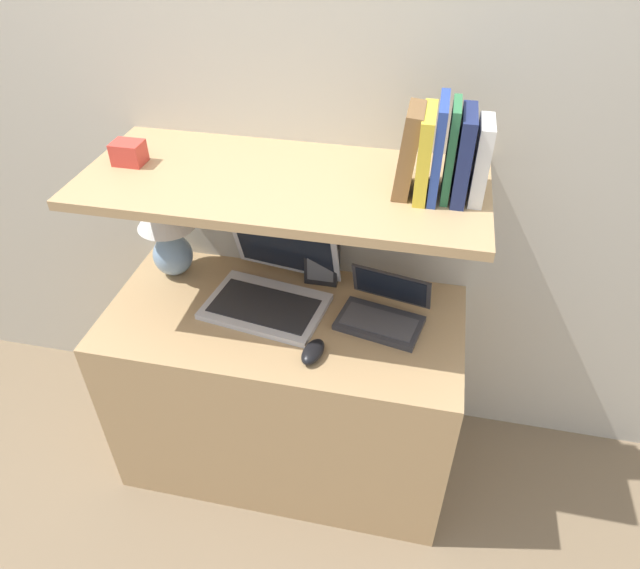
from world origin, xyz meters
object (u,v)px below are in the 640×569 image
at_px(book_brown, 409,151).
at_px(book_white, 481,161).
at_px(book_navy, 464,156).
at_px(shelf_gadget, 129,153).
at_px(computer_mouse, 313,352).
at_px(book_blue, 438,149).
at_px(laptop_small, 383,312).
at_px(book_yellow, 425,154).
at_px(router_box, 322,263).
at_px(laptop_large, 272,286).
at_px(table_lamp, 168,227).
at_px(book_green, 451,151).

bearing_deg(book_brown, book_white, 0.00).
relative_size(book_navy, shelf_gadget, 2.63).
bearing_deg(computer_mouse, book_navy, 32.84).
xyz_separation_m(computer_mouse, book_blue, (0.28, 0.22, 0.56)).
xyz_separation_m(laptop_small, book_yellow, (0.07, 0.02, 0.53)).
relative_size(laptop_small, book_brown, 1.27).
distance_m(book_blue, book_yellow, 0.04).
xyz_separation_m(laptop_small, router_box, (-0.23, 0.16, 0.04)).
xyz_separation_m(router_box, book_blue, (0.33, -0.14, 0.51)).
relative_size(book_blue, book_brown, 1.10).
distance_m(laptop_small, router_box, 0.28).
height_order(computer_mouse, book_yellow, book_yellow).
relative_size(laptop_small, book_white, 1.40).
distance_m(computer_mouse, shelf_gadget, 0.79).
relative_size(laptop_large, laptop_small, 1.44).
height_order(computer_mouse, book_navy, book_navy).
relative_size(laptop_large, book_white, 2.01).
distance_m(computer_mouse, book_blue, 0.67).
bearing_deg(computer_mouse, laptop_large, 128.85).
height_order(laptop_large, router_box, laptop_large).
relative_size(laptop_large, router_box, 2.90).
bearing_deg(table_lamp, computer_mouse, -28.82).
distance_m(laptop_large, laptop_small, 0.37).
bearing_deg(book_yellow, book_navy, 0.00).
xyz_separation_m(computer_mouse, shelf_gadget, (-0.59, 0.22, 0.47)).
xyz_separation_m(table_lamp, computer_mouse, (0.56, -0.31, -0.17)).
bearing_deg(shelf_gadget, book_brown, 0.00).
height_order(laptop_small, computer_mouse, laptop_small).
bearing_deg(book_brown, book_blue, 0.00).
xyz_separation_m(table_lamp, book_brown, (0.77, -0.09, 0.38)).
height_order(book_white, book_green, book_green).
bearing_deg(book_yellow, router_box, 154.35).
bearing_deg(router_box, laptop_small, -35.14).
distance_m(book_blue, shelf_gadget, 0.88).
relative_size(laptop_small, router_box, 2.01).
relative_size(laptop_large, computer_mouse, 3.59).
relative_size(laptop_small, computer_mouse, 2.49).
relative_size(book_navy, book_green, 0.92).
distance_m(laptop_large, shelf_gadget, 0.59).
xyz_separation_m(table_lamp, shelf_gadget, (-0.03, -0.09, 0.30)).
bearing_deg(table_lamp, book_blue, -5.82).
bearing_deg(book_yellow, book_green, 0.00).
relative_size(table_lamp, book_brown, 1.35).
xyz_separation_m(laptop_large, computer_mouse, (0.19, -0.23, -0.03)).
xyz_separation_m(laptop_large, book_yellow, (0.44, -0.01, 0.51)).
xyz_separation_m(book_white, book_navy, (-0.04, 0.00, 0.01)).
height_order(table_lamp, computer_mouse, table_lamp).
distance_m(computer_mouse, book_white, 0.70).
distance_m(laptop_large, book_navy, 0.74).
bearing_deg(book_white, book_brown, 180.00).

